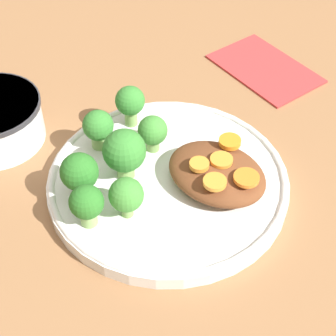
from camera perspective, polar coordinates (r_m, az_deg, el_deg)
name	(u,v)px	position (r m, az deg, el deg)	size (l,w,h in m)	color
ground_plane	(168,187)	(0.62, 0.00, -1.99)	(4.00, 4.00, 0.00)	#8C603D
plate	(168,181)	(0.62, 0.00, -1.33)	(0.26, 0.26, 0.02)	silver
stew_mound	(217,173)	(0.60, 4.97, -0.52)	(0.11, 0.09, 0.03)	brown
broccoli_floret_0	(126,195)	(0.56, -4.29, -2.79)	(0.04, 0.04, 0.05)	#759E51
broccoli_floret_1	(98,127)	(0.64, -7.10, 4.12)	(0.04, 0.04, 0.05)	#7FA85B
broccoli_floret_2	(153,132)	(0.63, -1.57, 3.72)	(0.03, 0.03, 0.05)	#759E51
broccoli_floret_3	(87,204)	(0.55, -8.26, -3.62)	(0.04, 0.04, 0.05)	#7FA85B
broccoli_floret_4	(79,173)	(0.58, -8.99, -0.49)	(0.04, 0.04, 0.05)	#7FA85B
broccoli_floret_5	(124,152)	(0.59, -4.46, 1.63)	(0.05, 0.05, 0.06)	#759E51
broccoli_floret_6	(130,102)	(0.66, -3.87, 6.66)	(0.04, 0.04, 0.05)	#759E51
carrot_slice_0	(199,164)	(0.58, 3.20, 0.37)	(0.02, 0.02, 0.01)	orange
carrot_slice_1	(215,182)	(0.56, 4.81, -1.38)	(0.02, 0.02, 0.00)	orange
carrot_slice_2	(246,178)	(0.57, 7.97, -0.99)	(0.03, 0.03, 0.00)	orange
carrot_slice_3	(230,142)	(0.61, 6.30, 2.69)	(0.02, 0.02, 0.01)	orange
carrot_slice_4	(221,160)	(0.59, 5.45, 0.82)	(0.02, 0.02, 0.00)	orange
napkin	(265,68)	(0.80, 9.83, 10.00)	(0.17, 0.13, 0.01)	#B73333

